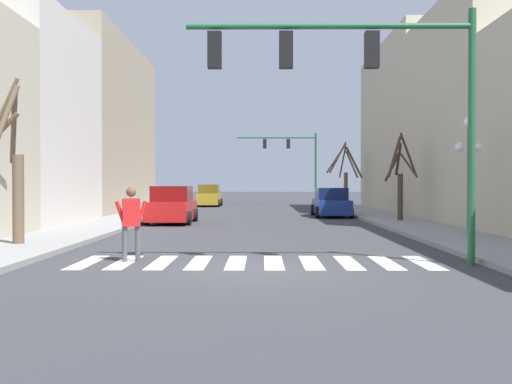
# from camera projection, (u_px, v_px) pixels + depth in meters

# --- Properties ---
(ground_plane) EXTENTS (240.00, 240.00, 0.00)m
(ground_plane) POSITION_uv_depth(u_px,v_px,m) (254.00, 270.00, 13.13)
(ground_plane) COLOR #38383D
(building_row_left) EXTENTS (6.00, 39.77, 10.93)m
(building_row_left) POSITION_uv_depth(u_px,v_px,m) (25.00, 124.00, 28.67)
(building_row_left) COLOR #BCB299
(building_row_left) RESTS_ON ground_plane
(building_row_right) EXTENTS (6.00, 41.18, 11.26)m
(building_row_right) POSITION_uv_depth(u_px,v_px,m) (485.00, 122.00, 29.43)
(building_row_right) COLOR #BCB299
(building_row_right) RESTS_ON ground_plane
(crosswalk_stripes) EXTENTS (8.55, 2.60, 0.01)m
(crosswalk_stripes) POSITION_uv_depth(u_px,v_px,m) (255.00, 262.00, 14.40)
(crosswalk_stripes) COLOR white
(crosswalk_stripes) RESTS_ON ground_plane
(traffic_signal_near) EXTENTS (6.72, 0.28, 5.96)m
(traffic_signal_near) POSITION_uv_depth(u_px,v_px,m) (363.00, 75.00, 13.87)
(traffic_signal_near) COLOR #236038
(traffic_signal_near) RESTS_ON ground_plane
(traffic_signal_far) EXTENTS (7.13, 0.28, 6.40)m
(traffic_signal_far) POSITION_uv_depth(u_px,v_px,m) (293.00, 153.00, 53.57)
(traffic_signal_far) COLOR #236038
(traffic_signal_far) RESTS_ON ground_plane
(street_lamp_right_corner) EXTENTS (0.95, 0.36, 3.99)m
(street_lamp_right_corner) POSITION_uv_depth(u_px,v_px,m) (469.00, 151.00, 20.05)
(street_lamp_right_corner) COLOR black
(street_lamp_right_corner) RESTS_ON sidewalk_right
(car_driving_toward_lane) EXTENTS (2.13, 4.50, 1.78)m
(car_driving_toward_lane) POSITION_uv_depth(u_px,v_px,m) (172.00, 206.00, 28.50)
(car_driving_toward_lane) COLOR red
(car_driving_toward_lane) RESTS_ON ground_plane
(car_parked_right_near) EXTENTS (2.05, 4.85, 1.65)m
(car_parked_right_near) POSITION_uv_depth(u_px,v_px,m) (331.00, 203.00, 34.18)
(car_parked_right_near) COLOR navy
(car_parked_right_near) RESTS_ON ground_plane
(car_parked_right_mid) EXTENTS (2.01, 4.64, 1.80)m
(car_parked_right_mid) POSITION_uv_depth(u_px,v_px,m) (209.00, 196.00, 49.51)
(car_parked_right_mid) COLOR #A38423
(car_parked_right_mid) RESTS_ON ground_plane
(pedestrian_near_right_corner) EXTENTS (0.78, 0.35, 1.82)m
(pedestrian_near_right_corner) POSITION_uv_depth(u_px,v_px,m) (131.00, 217.00, 14.58)
(pedestrian_near_right_corner) COLOR #4C4C51
(pedestrian_near_right_corner) RESTS_ON ground_plane
(street_tree_right_near) EXTENTS (1.66, 2.29, 4.19)m
(street_tree_right_near) POSITION_uv_depth(u_px,v_px,m) (400.00, 178.00, 28.62)
(street_tree_right_near) COLOR #473828
(street_tree_right_near) RESTS_ON sidewalk_right
(street_tree_left_mid) EXTENTS (1.48, 2.56, 4.84)m
(street_tree_left_mid) POSITION_uv_depth(u_px,v_px,m) (12.00, 168.00, 17.52)
(street_tree_left_mid) COLOR brown
(street_tree_left_mid) RESTS_ON sidewalk_left
(street_tree_left_near) EXTENTS (2.88, 2.96, 4.87)m
(street_tree_left_near) POSITION_uv_depth(u_px,v_px,m) (346.00, 175.00, 45.11)
(street_tree_left_near) COLOR brown
(street_tree_left_near) RESTS_ON sidewalk_right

